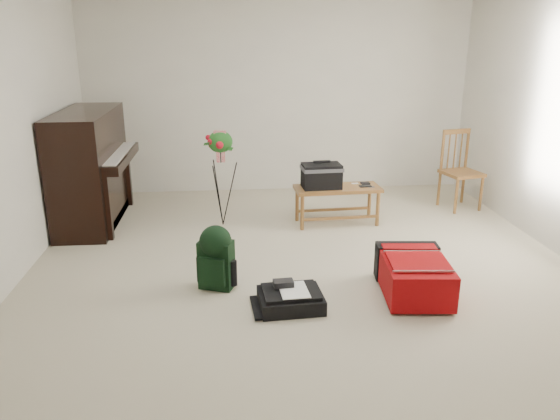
{
  "coord_description": "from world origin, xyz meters",
  "views": [
    {
      "loc": [
        -0.64,
        -4.45,
        2.07
      ],
      "look_at": [
        -0.2,
        0.35,
        0.48
      ],
      "focal_mm": 35.0,
      "sensor_mm": 36.0,
      "label": 1
    }
  ],
  "objects": [
    {
      "name": "floor",
      "position": [
        0.0,
        0.0,
        0.0
      ],
      "size": [
        5.0,
        5.5,
        0.01
      ],
      "primitive_type": "cube",
      "color": "beige",
      "rests_on": "ground"
    },
    {
      "name": "wall_back",
      "position": [
        0.0,
        2.75,
        1.25
      ],
      "size": [
        5.0,
        0.04,
        2.5
      ],
      "primitive_type": "cube",
      "color": "beige",
      "rests_on": "floor"
    },
    {
      "name": "piano",
      "position": [
        -2.19,
        1.6,
        0.6
      ],
      "size": [
        0.71,
        1.5,
        1.25
      ],
      "color": "black",
      "rests_on": "floor"
    },
    {
      "name": "bench",
      "position": [
        0.4,
        1.28,
        0.51
      ],
      "size": [
        0.97,
        0.44,
        0.73
      ],
      "rotation": [
        0.0,
        0.0,
        0.06
      ],
      "color": "brown",
      "rests_on": "floor"
    },
    {
      "name": "dining_chair",
      "position": [
        2.12,
        1.73,
        0.46
      ],
      "size": [
        0.49,
        0.49,
        0.94
      ],
      "rotation": [
        0.0,
        0.0,
        0.23
      ],
      "color": "brown",
      "rests_on": "floor"
    },
    {
      "name": "red_suitcase",
      "position": [
        0.82,
        -0.45,
        0.17
      ],
      "size": [
        0.57,
        0.8,
        0.32
      ],
      "rotation": [
        0.0,
        0.0,
        -0.09
      ],
      "color": "#A8070D",
      "rests_on": "floor"
    },
    {
      "name": "black_duffel",
      "position": [
        -0.2,
        -0.63,
        0.07
      ],
      "size": [
        0.52,
        0.43,
        0.21
      ],
      "rotation": [
        0.0,
        0.0,
        0.07
      ],
      "color": "black",
      "rests_on": "floor"
    },
    {
      "name": "green_backpack",
      "position": [
        -0.79,
        -0.23,
        0.3
      ],
      "size": [
        0.32,
        0.3,
        0.55
      ],
      "rotation": [
        0.0,
        0.0,
        -0.36
      ],
      "color": "black",
      "rests_on": "floor"
    },
    {
      "name": "flower_stand",
      "position": [
        -0.75,
        1.36,
        0.53
      ],
      "size": [
        0.34,
        0.34,
        1.09
      ],
      "rotation": [
        0.0,
        0.0,
        0.0
      ],
      "color": "black",
      "rests_on": "floor"
    }
  ]
}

